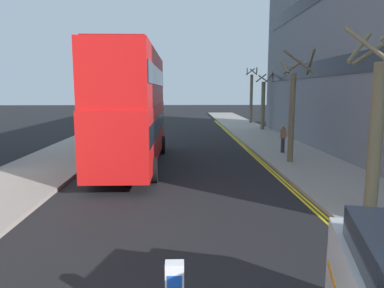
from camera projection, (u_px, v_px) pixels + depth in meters
name	position (u px, v px, depth m)	size (l,w,h in m)	color
sidewalk_right	(305.00, 162.00, 18.14)	(4.00, 80.00, 0.14)	gray
sidewalk_left	(50.00, 164.00, 17.74)	(4.00, 80.00, 0.14)	gray
kerb_line_outer	(275.00, 172.00, 16.11)	(0.10, 56.00, 0.01)	yellow
kerb_line_inner	(271.00, 172.00, 16.10)	(0.10, 56.00, 0.01)	yellow
double_decker_bus_away	(133.00, 105.00, 17.19)	(2.80, 10.81, 5.64)	red
pedestrian_far	(283.00, 138.00, 20.39)	(0.34, 0.22, 1.62)	#2D2D38
street_tree_near	(263.00, 103.00, 32.59)	(1.50, 1.41, 5.29)	#6B6047
street_tree_mid	(376.00, 127.00, 10.06)	(1.98, 1.97, 5.43)	#6B6047
street_tree_far	(293.00, 108.00, 17.43)	(1.73, 1.62, 5.56)	#6B6047
street_tree_distant	(251.00, 96.00, 39.26)	(1.34, 1.28, 6.10)	#6B6047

